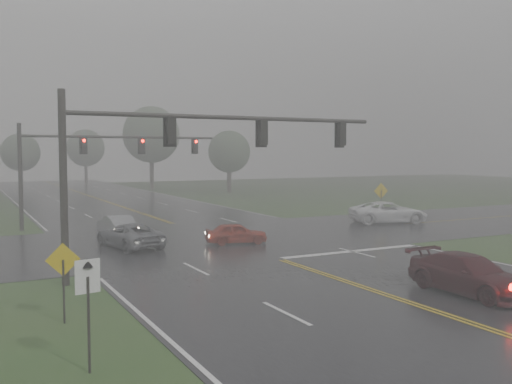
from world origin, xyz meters
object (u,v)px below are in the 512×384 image
sedan_silver (117,237)px  signal_gantry_far (87,155)px  sedan_maroon (469,294)px  pickup_white (388,223)px  signal_gantry_near (176,148)px  sedan_red (236,244)px  car_grey (130,248)px

sedan_silver → signal_gantry_far: 7.69m
sedan_maroon → signal_gantry_far: (-8.65, 26.21, 5.10)m
sedan_silver → pickup_white: 19.78m
sedan_maroon → signal_gantry_near: (-8.41, 8.41, 5.45)m
sedan_red → signal_gantry_near: signal_gantry_near is taller
pickup_white → signal_gantry_near: size_ratio=0.38×
sedan_red → signal_gantry_near: size_ratio=0.24×
pickup_white → sedan_red: bearing=122.8°
sedan_silver → signal_gantry_near: bearing=85.1°
car_grey → sedan_maroon: bearing=106.2°
sedan_silver → sedan_maroon: bearing=108.2°
sedan_red → signal_gantry_near: 9.98m
car_grey → pickup_white: bearing=173.8°
sedan_maroon → car_grey: sedan_maroon is taller
sedan_silver → signal_gantry_far: signal_gantry_far is taller
sedan_maroon → car_grey: 18.09m
signal_gantry_near → sedan_red: bearing=46.6°
sedan_maroon → sedan_silver: 22.02m
sedan_maroon → sedan_silver: size_ratio=1.22×
car_grey → signal_gantry_far: (-0.18, 10.22, 5.10)m
signal_gantry_far → car_grey: bearing=-89.0°
signal_gantry_near → signal_gantry_far: (-0.24, 17.80, -0.35)m
sedan_red → signal_gantry_far: signal_gantry_far is taller
pickup_white → car_grey: bearing=114.7°
sedan_silver → signal_gantry_far: (-0.56, 5.73, 5.10)m
sedan_red → sedan_silver: (-5.42, 6.00, 0.00)m
signal_gantry_far → sedan_red: bearing=-63.0°
car_grey → pickup_white: size_ratio=0.85×
sedan_red → pickup_white: bearing=-62.4°
sedan_red → signal_gantry_far: bearing=41.0°
car_grey → pickup_white: pickup_white is taller
signal_gantry_far → pickup_white: bearing=-22.3°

